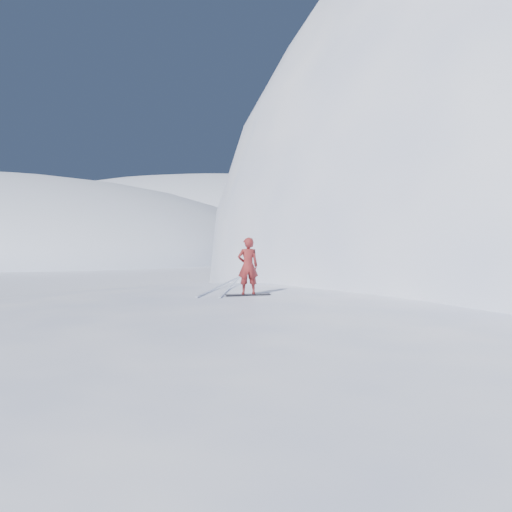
% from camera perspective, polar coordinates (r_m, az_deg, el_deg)
% --- Properties ---
extents(ground, '(400.00, 400.00, 0.00)m').
position_cam_1_polar(ground, '(12.07, -3.55, -17.96)').
color(ground, white).
rests_on(ground, ground).
extents(near_ridge, '(36.00, 28.00, 4.80)m').
position_cam_1_polar(near_ridge, '(14.61, 3.94, -14.19)').
color(near_ridge, white).
rests_on(near_ridge, ground).
extents(peak_shoulder, '(28.00, 24.00, 18.00)m').
position_cam_1_polar(peak_shoulder, '(31.76, 25.78, -5.11)').
color(peak_shoulder, white).
rests_on(peak_shoulder, ground).
extents(far_ridge_c, '(140.00, 90.00, 36.00)m').
position_cam_1_polar(far_ridge_c, '(128.38, -5.99, 1.06)').
color(far_ridge_c, white).
rests_on(far_ridge_c, ground).
extents(wind_bumps, '(16.00, 14.40, 1.00)m').
position_cam_1_polar(wind_bumps, '(14.14, -3.14, -14.79)').
color(wind_bumps, white).
rests_on(wind_bumps, ground).
extents(snowboard, '(1.32, 0.78, 0.02)m').
position_cam_1_polar(snowboard, '(14.75, -0.93, -4.43)').
color(snowboard, black).
rests_on(snowboard, near_ridge).
extents(snowboarder, '(0.72, 0.62, 1.67)m').
position_cam_1_polar(snowboarder, '(14.66, -0.93, -1.14)').
color(snowboarder, maroon).
rests_on(snowboarder, snowboard).
extents(board_tracks, '(1.19, 5.99, 0.04)m').
position_cam_1_polar(board_tracks, '(17.19, -3.44, -3.34)').
color(board_tracks, silver).
rests_on(board_tracks, ground).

